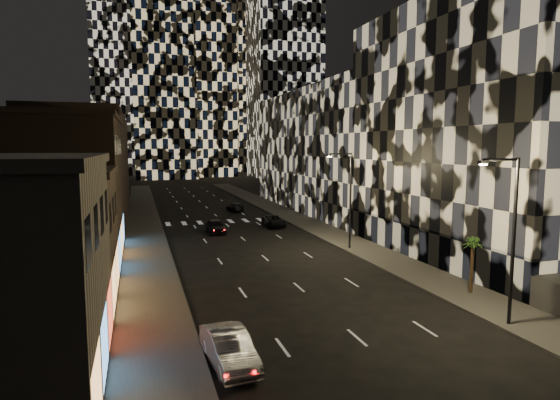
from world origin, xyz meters
TOP-DOWN VIEW (x-y plane):
  - sidewalk_left at (-10.00, 50.00)m, footprint 4.00×120.00m
  - sidewalk_right at (10.00, 50.00)m, footprint 4.00×120.00m
  - curb_left at (-7.90, 50.00)m, footprint 0.20×120.00m
  - curb_right at (7.90, 50.00)m, footprint 0.20×120.00m
  - retail_tan at (-17.00, 21.00)m, footprint 10.00×10.00m
  - retail_brown at (-17.00, 33.50)m, footprint 10.00×15.00m
  - retail_filler_left at (-17.00, 60.00)m, footprint 10.00×40.00m
  - midrise_right at (20.00, 24.50)m, footprint 16.00×25.00m
  - midrise_base at (12.30, 24.50)m, footprint 0.60×25.00m
  - midrise_filler_right at (20.00, 57.00)m, footprint 16.00×40.00m
  - tower_right_mid at (35.00, 135.00)m, footprint 20.00×20.00m
  - tower_center_low at (-2.00, 140.00)m, footprint 18.00×18.00m
  - streetlight_near at (8.35, 10.00)m, footprint 2.55×0.25m
  - streetlight_far at (8.35, 30.00)m, footprint 2.55×0.25m
  - car_silver_parked at (-6.83, 9.93)m, footprint 2.09×4.90m
  - car_dark_midlane at (-2.18, 42.26)m, footprint 1.95×4.53m
  - car_dark_oncoming at (3.50, 59.16)m, footprint 2.31×4.57m
  - car_dark_rightlane at (5.28, 44.44)m, footprint 2.58×5.05m
  - palm_tree at (10.30, 15.15)m, footprint 1.89×1.88m

SIDE VIEW (x-z plane):
  - sidewalk_left at x=-10.00m, z-range 0.00..0.15m
  - sidewalk_right at x=10.00m, z-range 0.00..0.15m
  - curb_left at x=-7.90m, z-range 0.00..0.15m
  - curb_right at x=7.90m, z-range 0.00..0.15m
  - car_dark_oncoming at x=3.50m, z-range 0.00..1.27m
  - car_dark_rightlane at x=5.28m, z-range 0.00..1.36m
  - car_dark_midlane at x=-2.18m, z-range 0.00..1.52m
  - car_silver_parked at x=-6.83m, z-range 0.00..1.57m
  - midrise_base at x=12.30m, z-range 0.00..3.00m
  - palm_tree at x=10.30m, z-range 1.36..5.07m
  - retail_tan at x=-17.00m, z-range 0.00..8.00m
  - streetlight_near at x=8.35m, z-range 0.85..9.85m
  - streetlight_far at x=8.35m, z-range 0.85..9.85m
  - retail_brown at x=-17.00m, z-range 0.00..12.00m
  - retail_filler_left at x=-17.00m, z-range 0.00..14.00m
  - midrise_filler_right at x=20.00m, z-range 0.00..18.00m
  - midrise_right at x=20.00m, z-range 0.00..22.00m
  - tower_center_low at x=-2.00m, z-range 0.00..95.00m
  - tower_right_mid at x=35.00m, z-range 0.00..100.00m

